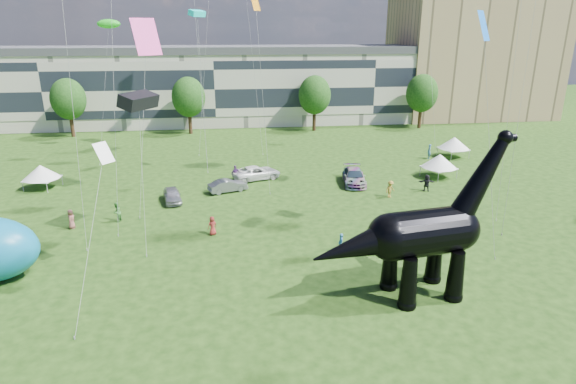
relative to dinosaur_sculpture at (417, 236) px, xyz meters
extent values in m
plane|color=#16330C|center=(-5.35, -1.56, -4.04)|extent=(220.00, 220.00, 0.00)
cube|color=beige|center=(-13.35, 60.44, 1.96)|extent=(78.00, 11.00, 12.00)
cube|color=tan|center=(34.65, 63.44, 6.96)|extent=(28.00, 18.00, 22.00)
cylinder|color=#382314|center=(-35.35, 51.44, -2.44)|extent=(0.56, 0.56, 3.20)
ellipsoid|color=#14380F|center=(-35.35, 51.44, 2.28)|extent=(5.20, 5.20, 6.24)
cylinder|color=#382314|center=(-17.35, 51.44, -2.44)|extent=(0.56, 0.56, 3.20)
ellipsoid|color=#14380F|center=(-17.35, 51.44, 2.28)|extent=(5.20, 5.20, 6.24)
cylinder|color=#382314|center=(2.65, 51.44, -2.44)|extent=(0.56, 0.56, 3.20)
ellipsoid|color=#14380F|center=(2.65, 51.44, 2.28)|extent=(5.20, 5.20, 6.24)
cylinder|color=#382314|center=(20.65, 51.44, -2.44)|extent=(0.56, 0.56, 3.20)
ellipsoid|color=#14380F|center=(20.65, 51.44, 2.28)|extent=(5.20, 5.20, 6.24)
cone|color=black|center=(-0.84, -1.34, -2.42)|extent=(1.29, 1.29, 3.25)
sphere|color=black|center=(-0.84, -1.34, -3.84)|extent=(1.19, 1.19, 1.19)
cone|color=black|center=(-1.23, 1.01, -2.42)|extent=(1.29, 1.29, 3.25)
sphere|color=black|center=(-1.23, 1.01, -3.84)|extent=(1.19, 1.19, 1.19)
cone|color=black|center=(2.36, -0.82, -2.42)|extent=(1.29, 1.29, 3.25)
sphere|color=black|center=(2.36, -0.82, -3.84)|extent=(1.19, 1.19, 1.19)
cone|color=black|center=(1.98, 1.53, -2.42)|extent=(1.29, 1.29, 3.25)
sphere|color=black|center=(1.98, 1.53, -3.84)|extent=(1.19, 1.19, 1.19)
cylinder|color=black|center=(0.46, 0.08, 0.18)|extent=(4.96, 3.62, 2.92)
sphere|color=black|center=(-1.78, -0.29, 0.18)|extent=(2.92, 2.92, 2.92)
sphere|color=black|center=(2.71, 0.44, 0.18)|extent=(2.81, 2.81, 2.81)
cone|color=black|center=(4.01, 0.66, 3.32)|extent=(4.29, 2.26, 5.73)
sphere|color=black|center=(5.32, 0.87, 5.80)|extent=(0.91, 0.91, 0.91)
cylinder|color=black|center=(5.64, 0.92, 5.75)|extent=(0.82, 0.59, 0.48)
cone|color=black|center=(-3.98, -0.65, -0.18)|extent=(6.02, 3.17, 3.18)
imported|color=#ACABAF|center=(-16.92, 19.37, -3.37)|extent=(2.31, 4.15, 1.34)
imported|color=slate|center=(-11.56, 21.76, -3.38)|extent=(4.25, 2.71, 1.32)
imported|color=white|center=(-8.34, 25.77, -3.29)|extent=(5.89, 4.12, 1.49)
imported|color=#595960|center=(2.04, 22.78, -3.23)|extent=(3.04, 5.84, 1.62)
cube|color=white|center=(12.16, 24.09, -2.93)|extent=(3.90, 3.90, 0.12)
cone|color=white|center=(12.16, 24.09, -2.13)|extent=(4.94, 4.94, 1.51)
cylinder|color=#999999|center=(11.36, 22.27, -3.49)|extent=(0.06, 0.06, 1.11)
cylinder|color=#999999|center=(13.98, 23.28, -3.49)|extent=(0.06, 0.06, 1.11)
cylinder|color=#999999|center=(10.34, 24.89, -3.49)|extent=(0.06, 0.06, 1.11)
cylinder|color=#999999|center=(12.97, 25.91, -3.49)|extent=(0.06, 0.06, 1.11)
cube|color=white|center=(17.77, 32.39, -2.93)|extent=(3.66, 3.66, 0.12)
cone|color=white|center=(17.77, 32.39, -2.12)|extent=(4.64, 4.64, 1.51)
cylinder|color=#999999|center=(16.74, 30.68, -3.49)|extent=(0.06, 0.06, 1.11)
cylinder|color=#999999|center=(19.48, 31.36, -3.49)|extent=(0.06, 0.06, 1.11)
cylinder|color=#999999|center=(16.06, 33.42, -3.49)|extent=(0.06, 0.06, 1.11)
cylinder|color=#999999|center=(18.80, 34.09, -3.49)|extent=(0.06, 0.06, 1.11)
cube|color=white|center=(-30.91, 25.26, -2.98)|extent=(3.52, 3.52, 0.12)
cone|color=white|center=(-30.91, 25.26, -2.21)|extent=(4.45, 4.45, 1.44)
cylinder|color=#999999|center=(-32.55, 24.30, -3.51)|extent=(0.06, 0.06, 1.06)
cylinder|color=#999999|center=(-29.94, 23.62, -3.51)|extent=(0.06, 0.06, 1.06)
cylinder|color=#999999|center=(-31.87, 26.90, -3.51)|extent=(0.06, 0.06, 1.06)
cylinder|color=#999999|center=(-29.27, 26.23, -3.51)|extent=(0.06, 0.06, 1.06)
imported|color=olive|center=(4.50, 18.04, -3.17)|extent=(1.29, 1.09, 1.74)
imported|color=#2B679E|center=(-3.21, 6.31, -3.24)|extent=(0.44, 0.62, 1.59)
imported|color=#8C4E46|center=(-24.68, 13.74, -3.20)|extent=(0.54, 0.83, 1.68)
imported|color=maroon|center=(-12.83, 10.94, -3.24)|extent=(0.92, 0.81, 1.59)
imported|color=black|center=(8.87, 19.48, -3.14)|extent=(1.73, 0.78, 1.80)
imported|color=#59306D|center=(-10.69, 25.30, -3.14)|extent=(1.12, 0.98, 1.81)
imported|color=#3E8033|center=(-21.16, 14.76, -3.15)|extent=(0.83, 0.97, 1.77)
imported|color=#3A6692|center=(14.29, 31.95, -3.09)|extent=(0.57, 0.76, 1.89)
plane|color=#F142A1|center=(-18.04, 19.52, 11.30)|extent=(3.22, 2.80, 3.11)
cube|color=#0DCECD|center=(-14.31, 33.32, 13.59)|extent=(2.04, 2.20, 0.83)
plane|color=orange|center=(-8.13, 24.55, 14.20)|extent=(1.21, 1.13, 1.19)
plane|color=white|center=(-18.87, 4.21, 4.76)|extent=(1.42, 1.56, 1.22)
plane|color=blue|center=(6.04, 6.47, 12.18)|extent=(1.89, 1.98, 1.95)
ellipsoid|color=green|center=(-25.36, 38.82, 12.47)|extent=(2.66, 2.97, 1.08)
cube|color=black|center=(-17.55, 10.19, 7.07)|extent=(2.80, 3.37, 1.27)
camera|label=1|loc=(-11.09, -25.70, 12.06)|focal=30.00mm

